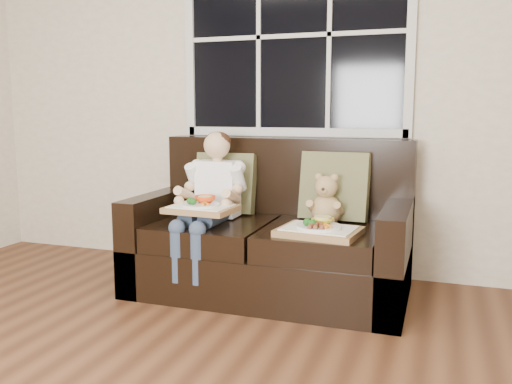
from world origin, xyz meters
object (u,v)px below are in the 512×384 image
at_px(child, 212,190).
at_px(tray_left, 202,207).
at_px(teddy_bear, 326,203).
at_px(loveseat, 273,242).
at_px(tray_right, 319,230).

relative_size(child, tray_left, 2.10).
bearing_deg(teddy_bear, loveseat, -177.01).
bearing_deg(child, teddy_bear, 9.74).
height_order(loveseat, tray_left, loveseat).
relative_size(tray_left, tray_right, 0.85).
relative_size(loveseat, tray_right, 3.54).
bearing_deg(tray_left, teddy_bear, 29.66).
distance_m(teddy_bear, tray_right, 0.32).
distance_m(child, tray_left, 0.23).
bearing_deg(child, loveseat, 17.81).
bearing_deg(teddy_bear, tray_left, -151.28).
xyz_separation_m(loveseat, teddy_bear, (0.34, 0.00, 0.27)).
xyz_separation_m(teddy_bear, tray_right, (0.03, -0.31, -0.10)).
bearing_deg(loveseat, child, -162.19).
distance_m(loveseat, tray_left, 0.55).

